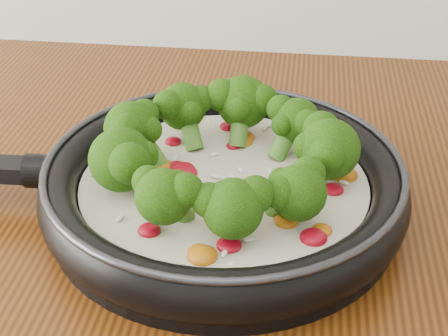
# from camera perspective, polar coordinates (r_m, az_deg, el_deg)

# --- Properties ---
(skillet) EXTENTS (0.54, 0.36, 0.10)m
(skillet) POSITION_cam_1_polar(r_m,az_deg,el_deg) (0.63, -0.34, -0.97)
(skillet) COLOR black
(skillet) RESTS_ON counter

